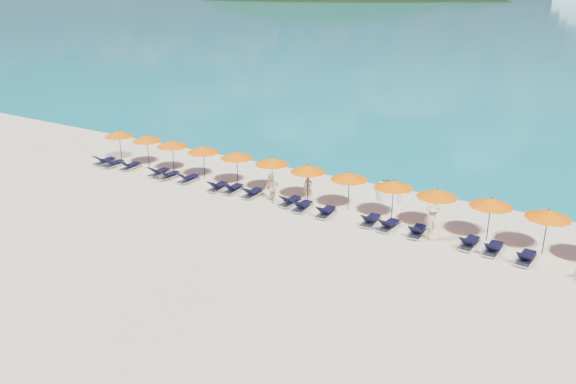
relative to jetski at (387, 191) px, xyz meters
The scene contains 37 objects.
ground 9.03m from the jetski, 113.88° to the right, with size 1400.00×1400.00×0.00m, color beige.
headland_main 613.54m from the jetski, 119.73° to the left, with size 374.00×242.00×126.50m.
headland_small 573.83m from the jetski, 105.56° to the left, with size 162.00×126.00×85.50m.
jetski is the anchor object (origin of this frame).
beachgoer_a 4.78m from the jetski, 141.86° to the right, with size 0.55×0.36×1.52m, color #DCAE88.
beachgoer_b 6.98m from the jetski, 140.19° to the right, with size 0.83×0.48×1.70m, color #DCAE88.
beachgoer_c 6.22m from the jetski, 46.85° to the right, with size 1.19×0.55×1.84m, color #DCAE88.
umbrella_0 19.45m from the jetski, behind, with size 2.10×2.10×2.28m.
umbrella_1 16.86m from the jetski, 169.08° to the right, with size 2.10×2.10×2.28m.
umbrella_2 14.48m from the jetski, 166.67° to the right, with size 2.10×2.10×2.28m.
umbrella_3 11.92m from the jetski, 163.89° to the right, with size 2.10×2.10×2.28m.
umbrella_4 9.44m from the jetski, 160.11° to the right, with size 2.10×2.10×2.28m.
umbrella_5 7.10m from the jetski, 153.53° to the right, with size 2.10×2.10×2.28m.
umbrella_6 5.10m from the jetski, 138.53° to the right, with size 2.10×2.10×2.28m.
umbrella_7 3.71m from the jetski, 107.58° to the right, with size 2.10×2.10×2.28m.
umbrella_8 3.90m from the jetski, 63.13° to the right, with size 2.10×2.10×2.28m.
umbrella_9 5.41m from the jetski, 39.41° to the right, with size 2.10×2.10×2.28m.
umbrella_10 7.48m from the jetski, 25.33° to the right, with size 2.10×2.10×2.28m.
umbrella_11 9.87m from the jetski, 19.60° to the right, with size 2.10×2.10×2.28m.
lounger_0 20.04m from the jetski, 167.02° to the right, with size 0.65×1.71×0.66m.
lounger_1 19.05m from the jetski, 166.04° to the right, with size 0.63×1.70×0.66m.
lounger_2 17.62m from the jetski, 165.61° to the right, with size 0.76×1.74×0.66m.
lounger_3 15.05m from the jetski, 163.31° to the right, with size 0.67×1.72×0.66m.
lounger_4 14.13m from the jetski, 161.65° to the right, with size 0.65×1.71×0.66m.
lounger_5 12.60m from the jetski, 160.07° to the right, with size 0.63×1.70×0.66m.
lounger_6 10.30m from the jetski, 154.24° to the right, with size 0.77×1.75×0.66m.
lounger_7 9.30m from the jetski, 152.65° to the right, with size 0.76×1.75×0.66m.
lounger_8 8.05m from the jetski, 147.85° to the right, with size 0.71×1.73×0.66m.
lounger_9 5.94m from the jetski, 134.49° to the right, with size 0.73×1.74×0.66m.
lounger_10 5.52m from the jetski, 125.04° to the right, with size 0.74×1.74×0.66m.
lounger_11 4.87m from the jetski, 109.65° to the right, with size 0.76×1.75×0.66m.
lounger_12 4.45m from the jetski, 78.20° to the right, with size 0.71×1.73×0.66m.
lounger_13 4.85m from the jetski, 66.19° to the right, with size 0.75×1.74×0.66m.
lounger_14 5.61m from the jetski, 51.61° to the right, with size 0.73×1.74×0.66m.
lounger_15 7.48m from the jetski, 35.79° to the right, with size 0.73×1.74×0.66m.
lounger_16 8.43m from the jetski, 31.47° to the right, with size 0.65×1.71×0.66m.
lounger_17 9.82m from the jetski, 27.88° to the right, with size 0.74×1.74×0.66m.
Camera 1 is at (15.47, -21.38, 11.67)m, focal length 35.00 mm.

